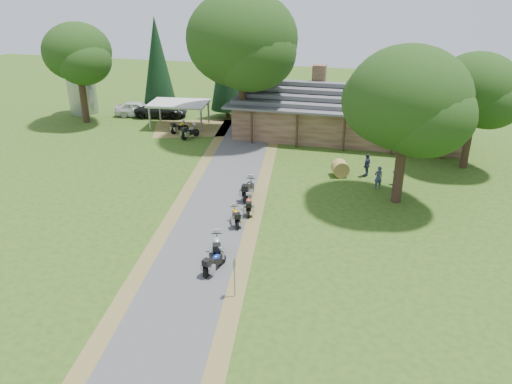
% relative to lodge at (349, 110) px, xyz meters
% --- Properties ---
extents(ground, '(120.00, 120.00, 0.00)m').
position_rel_lodge_xyz_m(ground, '(-6.00, -24.00, -2.45)').
color(ground, '#2B4C15').
rests_on(ground, ground).
extents(driveway, '(51.95, 51.95, 0.00)m').
position_rel_lodge_xyz_m(driveway, '(-6.50, -20.00, -2.45)').
color(driveway, '#424244').
rests_on(driveway, ground).
extents(lodge, '(21.40, 9.40, 4.90)m').
position_rel_lodge_xyz_m(lodge, '(0.00, 0.00, 0.00)').
color(lodge, brown).
rests_on(lodge, ground).
extents(silo, '(3.18, 3.18, 6.03)m').
position_rel_lodge_xyz_m(silo, '(-28.20, 1.29, 0.57)').
color(silo, gray).
rests_on(silo, ground).
extents(carport, '(5.98, 4.35, 2.42)m').
position_rel_lodge_xyz_m(carport, '(-16.21, -1.01, -1.24)').
color(carport, silver).
rests_on(carport, ground).
extents(car_white_sedan, '(3.46, 6.35, 2.01)m').
position_rel_lodge_xyz_m(car_white_sedan, '(-21.93, 1.44, -1.45)').
color(car_white_sedan, silver).
rests_on(car_white_sedan, ground).
extents(car_dark_suv, '(3.38, 6.15, 2.23)m').
position_rel_lodge_xyz_m(car_dark_suv, '(-19.46, 1.79, -1.33)').
color(car_dark_suv, black).
rests_on(car_dark_suv, ground).
extents(motorcycle_row_a, '(0.99, 1.78, 1.16)m').
position_rel_lodge_xyz_m(motorcycle_row_a, '(-4.58, -24.91, -1.87)').
color(motorcycle_row_a, '#1A339B').
rests_on(motorcycle_row_a, ground).
extents(motorcycle_row_b, '(1.24, 2.08, 1.35)m').
position_rel_lodge_xyz_m(motorcycle_row_b, '(-4.90, -23.55, -1.77)').
color(motorcycle_row_b, '#A4A8AC').
rests_on(motorcycle_row_b, ground).
extents(motorcycle_row_c, '(1.21, 1.77, 1.16)m').
position_rel_lodge_xyz_m(motorcycle_row_c, '(-5.01, -19.66, -1.87)').
color(motorcycle_row_c, '#CA8200').
rests_on(motorcycle_row_c, ground).
extents(motorcycle_row_d, '(0.99, 1.79, 1.16)m').
position_rel_lodge_xyz_m(motorcycle_row_d, '(-4.66, -17.96, -1.87)').
color(motorcycle_row_d, '#E14D26').
rests_on(motorcycle_row_d, ground).
extents(motorcycle_row_e, '(0.73, 2.12, 1.44)m').
position_rel_lodge_xyz_m(motorcycle_row_e, '(-5.25, -15.79, -1.73)').
color(motorcycle_row_e, black).
rests_on(motorcycle_row_e, ground).
extents(motorcycle_carport_a, '(1.42, 1.78, 1.19)m').
position_rel_lodge_xyz_m(motorcycle_carport_a, '(-15.46, -2.99, -1.85)').
color(motorcycle_carport_a, gold).
rests_on(motorcycle_carport_a, ground).
extents(motorcycle_carport_b, '(1.38, 1.99, 1.31)m').
position_rel_lodge_xyz_m(motorcycle_carport_b, '(-13.86, -4.33, -1.80)').
color(motorcycle_carport_b, slate).
rests_on(motorcycle_carport_b, ground).
extents(person_a, '(0.66, 0.59, 1.92)m').
position_rel_lodge_xyz_m(person_a, '(3.10, -11.94, -1.49)').
color(person_a, '#333C5D').
rests_on(person_a, ground).
extents(person_b, '(0.57, 0.42, 1.93)m').
position_rel_lodge_xyz_m(person_b, '(4.44, -10.81, -1.49)').
color(person_b, '#333C5D').
rests_on(person_b, ground).
extents(person_c, '(0.60, 0.70, 2.07)m').
position_rel_lodge_xyz_m(person_c, '(2.22, -9.82, -1.41)').
color(person_c, '#333C5D').
rests_on(person_c, ground).
extents(hay_bale, '(1.47, 1.41, 1.19)m').
position_rel_lodge_xyz_m(hay_bale, '(0.30, -10.25, -1.85)').
color(hay_bale, olive).
rests_on(hay_bale, ground).
extents(sign_post, '(0.37, 0.06, 2.07)m').
position_rel_lodge_xyz_m(sign_post, '(-2.97, -26.73, -1.42)').
color(sign_post, gray).
rests_on(sign_post, ground).
extents(oak_lodge_left, '(9.60, 9.60, 14.05)m').
position_rel_lodge_xyz_m(oak_lodge_left, '(-9.28, -2.84, 4.57)').
color(oak_lodge_left, '#193710').
rests_on(oak_lodge_left, ground).
extents(oak_lodge_right, '(6.15, 6.15, 9.98)m').
position_rel_lodge_xyz_m(oak_lodge_right, '(9.46, -6.11, 2.54)').
color(oak_lodge_right, '#193710').
rests_on(oak_lodge_right, ground).
extents(oak_driveway, '(7.59, 7.59, 11.15)m').
position_rel_lodge_xyz_m(oak_driveway, '(4.35, -13.92, 3.12)').
color(oak_driveway, '#193710').
rests_on(oak_driveway, ground).
extents(oak_silo, '(6.51, 6.51, 11.23)m').
position_rel_lodge_xyz_m(oak_silo, '(-26.01, -1.90, 3.16)').
color(oak_silo, '#193710').
rests_on(oak_silo, ground).
extents(cedar_near, '(3.41, 3.41, 10.44)m').
position_rel_lodge_xyz_m(cedar_near, '(-12.70, 3.41, 2.77)').
color(cedar_near, black).
rests_on(cedar_near, ground).
extents(cedar_far, '(3.47, 3.47, 9.94)m').
position_rel_lodge_xyz_m(cedar_far, '(-20.49, 3.95, 2.52)').
color(cedar_far, black).
rests_on(cedar_far, ground).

